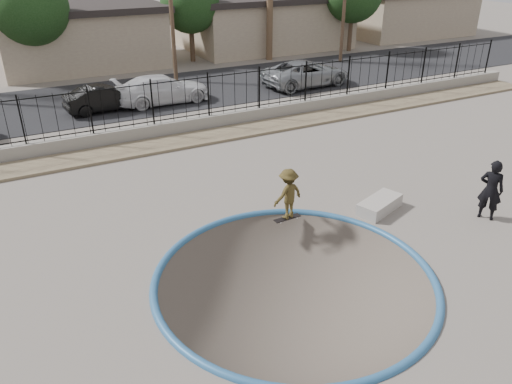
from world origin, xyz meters
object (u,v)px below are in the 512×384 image
at_px(car_c, 162,89).
at_px(videographer, 491,190).
at_px(skater, 288,197).
at_px(car_b, 105,98).
at_px(skateboard, 287,218).
at_px(car_d, 306,73).
at_px(concrete_ledge, 380,205).

bearing_deg(car_c, videographer, -164.87).
xyz_separation_m(skater, videographer, (5.34, -2.63, 0.16)).
xyz_separation_m(skater, car_c, (0.55, 13.40, -0.03)).
bearing_deg(videographer, skater, 32.11).
xyz_separation_m(car_b, car_c, (2.93, 0.00, 0.08)).
relative_size(skateboard, car_d, 0.17).
height_order(skateboard, car_c, car_c).
height_order(skateboard, videographer, videographer).
bearing_deg(car_b, skater, -175.23).
distance_m(skater, car_b, 13.61).
xyz_separation_m(concrete_ledge, car_c, (-2.25, 14.22, 0.54)).
distance_m(skateboard, car_b, 13.62).
bearing_deg(car_d, concrete_ledge, 152.33).
relative_size(car_c, car_d, 0.93).
height_order(car_b, car_d, car_d).
bearing_deg(skater, car_d, -135.87).
distance_m(skateboard, videographer, 6.01).
bearing_deg(car_c, skateboard, 176.15).
relative_size(skater, videographer, 0.83).
distance_m(skateboard, car_c, 13.43).
bearing_deg(skateboard, car_d, 52.83).
bearing_deg(concrete_ledge, car_c, 98.98).
relative_size(concrete_ledge, car_c, 0.33).
xyz_separation_m(concrete_ledge, car_d, (6.12, 13.74, 0.56)).
xyz_separation_m(skater, car_d, (8.93, 12.92, -0.01)).
relative_size(skater, skateboard, 1.78).
bearing_deg(car_d, skater, 141.72).
relative_size(skateboard, concrete_ledge, 0.54).
bearing_deg(skater, skateboard, 78.77).
relative_size(skater, car_d, 0.30).
relative_size(skateboard, videographer, 0.47).
bearing_deg(concrete_ledge, skateboard, 163.72).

